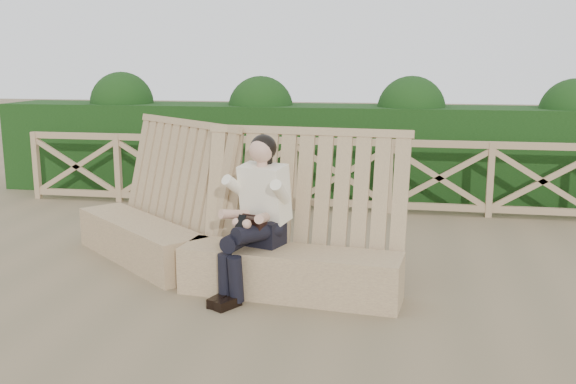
# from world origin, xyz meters

# --- Properties ---
(ground) EXTENTS (60.00, 60.00, 0.00)m
(ground) POSITION_xyz_m (0.00, 0.00, 0.00)
(ground) COLOR #726247
(ground) RESTS_ON ground
(bench) EXTENTS (3.94, 2.22, 1.59)m
(bench) POSITION_xyz_m (-1.01, 0.30, 0.40)
(bench) COLOR #85684C
(bench) RESTS_ON ground
(woman) EXTENTS (0.66, 0.99, 1.54)m
(woman) POSITION_xyz_m (-0.44, -0.10, 0.81)
(woman) COLOR black
(woman) RESTS_ON ground
(guardrail) EXTENTS (10.10, 0.09, 1.10)m
(guardrail) POSITION_xyz_m (0.00, 3.50, 0.55)
(guardrail) COLOR #987D58
(guardrail) RESTS_ON ground
(hedge) EXTENTS (12.00, 1.20, 1.50)m
(hedge) POSITION_xyz_m (0.00, 4.70, 0.75)
(hedge) COLOR black
(hedge) RESTS_ON ground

